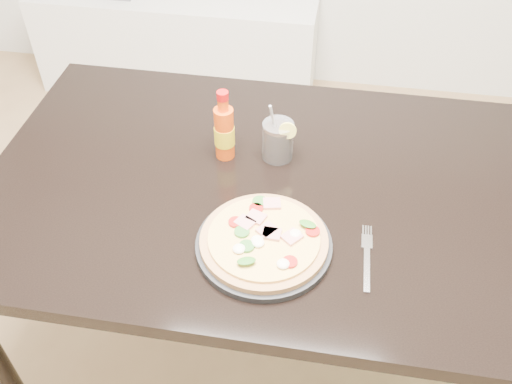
% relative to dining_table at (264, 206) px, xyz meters
% --- Properties ---
extents(dining_table, '(1.40, 0.90, 0.75)m').
position_rel_dining_table_xyz_m(dining_table, '(0.00, 0.00, 0.00)').
color(dining_table, black).
rests_on(dining_table, ground).
extents(plate, '(0.30, 0.30, 0.02)m').
position_rel_dining_table_xyz_m(plate, '(0.03, -0.21, 0.09)').
color(plate, black).
rests_on(plate, dining_table).
extents(pizza, '(0.28, 0.28, 0.03)m').
position_rel_dining_table_xyz_m(pizza, '(0.03, -0.21, 0.11)').
color(pizza, tan).
rests_on(pizza, plate).
extents(hot_sauce_bottle, '(0.06, 0.06, 0.20)m').
position_rel_dining_table_xyz_m(hot_sauce_bottle, '(-0.12, 0.09, 0.16)').
color(hot_sauce_bottle, '#ED4C0D').
rests_on(hot_sauce_bottle, dining_table).
extents(cola_cup, '(0.09, 0.08, 0.17)m').
position_rel_dining_table_xyz_m(cola_cup, '(0.02, 0.11, 0.13)').
color(cola_cup, black).
rests_on(cola_cup, dining_table).
extents(fork, '(0.02, 0.19, 0.00)m').
position_rel_dining_table_xyz_m(fork, '(0.26, -0.20, 0.09)').
color(fork, silver).
rests_on(fork, dining_table).
extents(media_console, '(1.40, 0.34, 0.50)m').
position_rel_dining_table_xyz_m(media_console, '(-0.68, 1.48, -0.42)').
color(media_console, white).
rests_on(media_console, ground).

